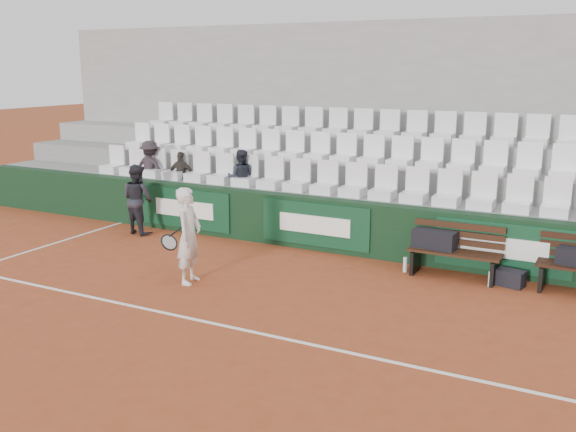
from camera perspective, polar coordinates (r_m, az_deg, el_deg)
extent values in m
plane|color=#9A4322|center=(8.96, -7.00, -9.40)|extent=(80.00, 80.00, 0.00)
cube|color=white|center=(8.96, -7.00, -9.38)|extent=(18.00, 0.06, 0.01)
cube|color=black|center=(12.14, 3.60, -0.78)|extent=(18.00, 0.30, 1.00)
cube|color=#0C381E|center=(13.57, -9.15, 0.66)|extent=(2.20, 0.04, 0.82)
cube|color=#0C381E|center=(12.07, 2.40, -0.76)|extent=(2.20, 0.04, 0.82)
cube|color=#0C381E|center=(11.12, 18.50, -2.66)|extent=(2.20, 0.04, 0.82)
cube|color=gray|center=(12.70, 4.74, -0.17)|extent=(18.00, 0.95, 1.00)
cube|color=gray|center=(13.52, 6.31, 1.58)|extent=(18.00, 0.95, 1.45)
cube|color=gray|center=(14.35, 7.71, 3.14)|extent=(18.00, 0.95, 1.90)
cube|color=gray|center=(14.78, 8.69, 8.28)|extent=(18.00, 0.30, 4.40)
cube|color=white|center=(12.38, 4.50, 3.33)|extent=(11.90, 0.44, 0.63)
cube|color=white|center=(13.19, 6.15, 5.88)|extent=(11.90, 0.44, 0.63)
cube|color=silver|center=(14.02, 7.63, 8.12)|extent=(11.90, 0.44, 0.63)
cube|color=#351C10|center=(10.99, 14.53, -4.18)|extent=(1.50, 0.56, 0.45)
cube|color=black|center=(10.99, 12.88, -2.04)|extent=(0.73, 0.37, 0.30)
cube|color=black|center=(10.86, 19.15, -5.24)|extent=(0.48, 0.35, 0.26)
cylinder|color=silver|center=(11.13, 10.37, -4.27)|extent=(0.07, 0.07, 0.26)
cylinder|color=silver|center=(10.72, 17.54, -5.38)|extent=(0.07, 0.07, 0.25)
imported|color=silver|center=(10.37, -8.81, -1.74)|extent=(0.48, 0.63, 1.57)
torus|color=black|center=(10.65, -10.52, -2.32)|extent=(0.19, 0.30, 0.26)
cylinder|color=black|center=(10.52, -10.00, -1.42)|extent=(0.26, 0.03, 0.20)
imported|color=#212129|center=(13.68, -13.22, 1.47)|extent=(0.80, 0.67, 1.46)
imported|color=#282025|center=(14.77, -12.21, 5.89)|extent=(0.85, 0.54, 1.25)
imported|color=#322C28|center=(14.26, -9.51, 5.35)|extent=(0.66, 0.40, 1.05)
imported|color=#1E232D|center=(13.39, -4.24, 5.30)|extent=(0.70, 0.63, 1.19)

